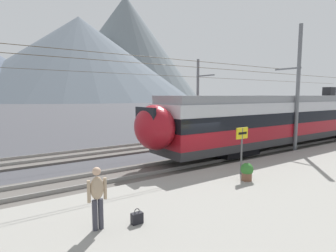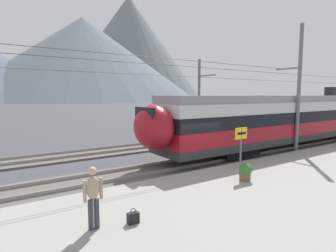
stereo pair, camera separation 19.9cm
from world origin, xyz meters
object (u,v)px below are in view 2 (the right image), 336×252
(train_near_platform, at_px, (300,117))
(platform_sign, at_px, (241,140))
(catenary_mast_far_side, at_px, (200,96))
(potted_plant_platform_edge, at_px, (246,171))
(catenary_mast_mid, at_px, (297,89))
(passenger_walking, at_px, (93,195))
(handbag_beside_passenger, at_px, (133,218))

(train_near_platform, xyz_separation_m, platform_sign, (-10.53, -3.52, -0.34))
(catenary_mast_far_side, relative_size, potted_plant_platform_edge, 57.57)
(catenary_mast_mid, height_order, catenary_mast_far_side, catenary_mast_mid)
(potted_plant_platform_edge, bearing_deg, train_near_platform, 21.08)
(passenger_walking, bearing_deg, catenary_mast_far_side, 41.17)
(train_near_platform, bearing_deg, handbag_beside_passenger, -162.97)
(passenger_walking, distance_m, handbag_beside_passenger, 1.31)
(catenary_mast_far_side, xyz_separation_m, platform_sign, (-7.16, -11.20, -1.87))
(passenger_walking, bearing_deg, potted_plant_platform_edge, 4.86)
(passenger_walking, relative_size, handbag_beside_passenger, 3.88)
(catenary_mast_far_side, bearing_deg, passenger_walking, -138.83)
(catenary_mast_far_side, distance_m, passenger_walking, 19.14)
(catenary_mast_mid, xyz_separation_m, platform_sign, (-7.61, -2.07, -2.41))
(platform_sign, xyz_separation_m, handbag_beside_passenger, (-6.12, -1.58, -1.40))
(handbag_beside_passenger, bearing_deg, catenary_mast_mid, 14.91)
(passenger_walking, bearing_deg, train_near_platform, 15.25)
(handbag_beside_passenger, xyz_separation_m, potted_plant_platform_edge, (5.62, 0.85, 0.25))
(train_near_platform, xyz_separation_m, passenger_walking, (-17.66, -4.81, -0.95))
(catenary_mast_mid, bearing_deg, train_near_platform, 26.33)
(train_near_platform, height_order, catenary_mast_mid, catenary_mast_mid)
(train_near_platform, distance_m, catenary_mast_far_side, 8.53)
(passenger_walking, bearing_deg, platform_sign, 10.32)
(platform_sign, distance_m, potted_plant_platform_edge, 1.45)
(train_near_platform, relative_size, passenger_walking, 16.20)
(train_near_platform, relative_size, platform_sign, 12.92)
(passenger_walking, xyz_separation_m, handbag_beside_passenger, (1.01, -0.29, -0.79))
(platform_sign, bearing_deg, handbag_beside_passenger, -165.49)
(handbag_beside_passenger, bearing_deg, platform_sign, 14.51)
(catenary_mast_far_side, distance_m, handbag_beside_passenger, 18.72)
(catenary_mast_mid, bearing_deg, catenary_mast_far_side, 92.81)
(passenger_walking, distance_m, potted_plant_platform_edge, 6.68)
(platform_sign, xyz_separation_m, passenger_walking, (-7.12, -1.30, -0.61))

